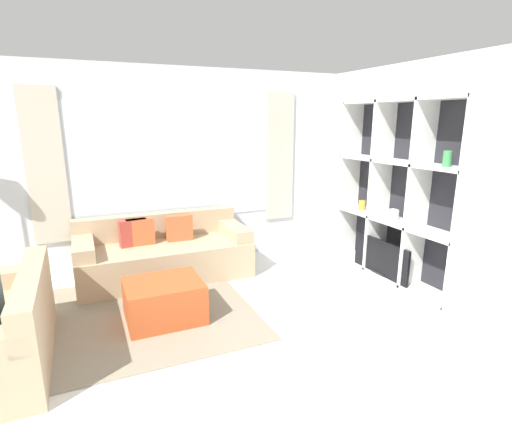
% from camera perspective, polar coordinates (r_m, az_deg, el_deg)
% --- Properties ---
extents(ground_plane, '(16.00, 16.00, 0.00)m').
position_cam_1_polar(ground_plane, '(3.28, 3.61, -23.16)').
color(ground_plane, silver).
extents(wall_back, '(6.40, 0.11, 2.70)m').
position_cam_1_polar(wall_back, '(5.70, -11.43, 7.80)').
color(wall_back, silver).
rests_on(wall_back, ground_plane).
extents(wall_right, '(0.07, 4.41, 2.70)m').
position_cam_1_polar(wall_right, '(5.51, 20.88, 6.84)').
color(wall_right, silver).
rests_on(wall_right, ground_plane).
extents(area_rug, '(2.71, 2.13, 0.01)m').
position_cam_1_polar(area_rug, '(4.51, -18.90, -12.56)').
color(area_rug, gray).
rests_on(area_rug, ground_plane).
extents(shelving_unit, '(0.37, 2.04, 2.26)m').
position_cam_1_polar(shelving_unit, '(5.36, 19.84, 3.80)').
color(shelving_unit, '#232328').
rests_on(shelving_unit, ground_plane).
extents(couch_main, '(2.15, 0.94, 0.80)m').
position_cam_1_polar(couch_main, '(5.37, -13.04, -4.24)').
color(couch_main, tan).
rests_on(couch_main, ground_plane).
extents(ottoman, '(0.76, 0.64, 0.42)m').
position_cam_1_polar(ottoman, '(4.27, -12.99, -10.65)').
color(ottoman, '#B74C23').
rests_on(ottoman, ground_plane).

